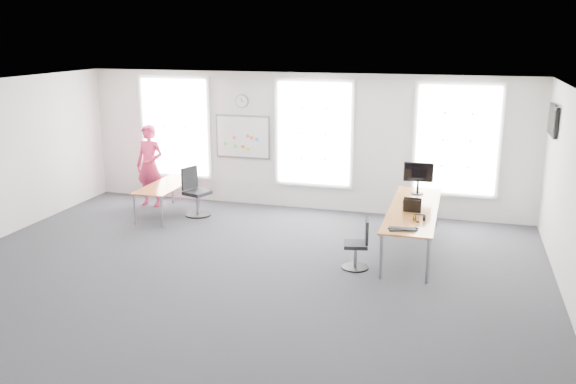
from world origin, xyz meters
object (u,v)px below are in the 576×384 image
(chair_right, at_px, (359,247))
(chair_left, at_px, (195,194))
(desk_left, at_px, (167,187))
(headphones, at_px, (419,217))
(monitor, at_px, (418,175))
(keyboard, at_px, (402,229))
(person, at_px, (150,166))
(desk_right, at_px, (413,211))

(chair_right, height_order, chair_left, chair_left)
(desk_left, xyz_separation_m, chair_right, (4.50, -1.96, -0.24))
(headphones, bearing_deg, monitor, 110.63)
(keyboard, bearing_deg, chair_left, 136.28)
(person, bearing_deg, monitor, 3.38)
(desk_left, bearing_deg, keyboard, -21.78)
(person, distance_m, keyboard, 6.45)
(desk_right, xyz_separation_m, chair_left, (-4.68, 0.90, -0.27))
(desk_left, bearing_deg, chair_left, 11.87)
(desk_right, xyz_separation_m, monitor, (-0.01, 1.02, 0.43))
(keyboard, xyz_separation_m, headphones, (0.22, 0.59, 0.04))
(desk_right, distance_m, keyboard, 1.31)
(desk_left, distance_m, chair_left, 0.63)
(headphones, relative_size, monitor, 0.32)
(desk_left, relative_size, headphones, 9.13)
(desk_right, height_order, keyboard, keyboard)
(chair_left, distance_m, person, 1.43)
(desk_right, relative_size, chair_right, 3.72)
(chair_right, xyz_separation_m, monitor, (0.77, 2.21, 0.78))
(chair_left, bearing_deg, person, 91.13)
(chair_right, relative_size, headphones, 4.27)
(monitor, bearing_deg, desk_left, -178.99)
(chair_left, relative_size, monitor, 1.66)
(desk_left, relative_size, monitor, 2.91)
(desk_left, bearing_deg, headphones, -15.36)
(desk_right, xyz_separation_m, keyboard, (-0.07, -1.31, 0.06))
(chair_right, distance_m, monitor, 2.47)
(chair_right, xyz_separation_m, person, (-5.18, 2.51, 0.55))
(desk_left, distance_m, monitor, 5.30)
(keyboard, height_order, monitor, monitor)
(desk_right, distance_m, headphones, 0.74)
(keyboard, bearing_deg, monitor, 70.47)
(desk_right, bearing_deg, monitor, 90.66)
(keyboard, relative_size, headphones, 2.21)
(desk_right, distance_m, chair_left, 4.77)
(chair_right, bearing_deg, desk_left, -124.64)
(chair_right, height_order, person, person)
(chair_right, distance_m, headphones, 1.13)
(headphones, bearing_deg, desk_left, -179.99)
(desk_right, relative_size, chair_left, 3.05)
(keyboard, distance_m, headphones, 0.63)
(person, bearing_deg, desk_right, -6.27)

